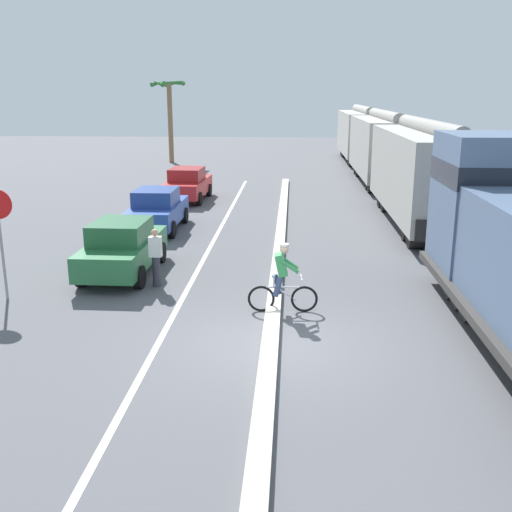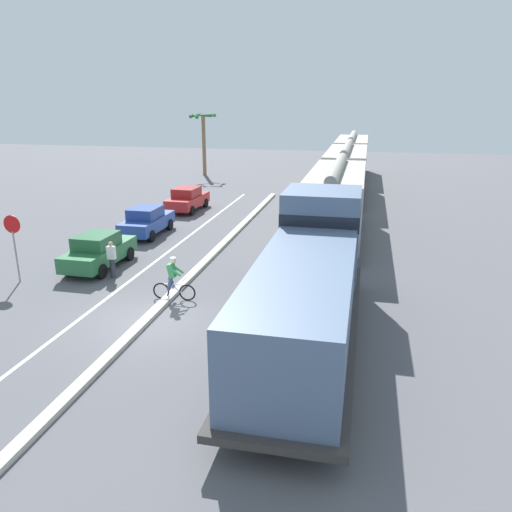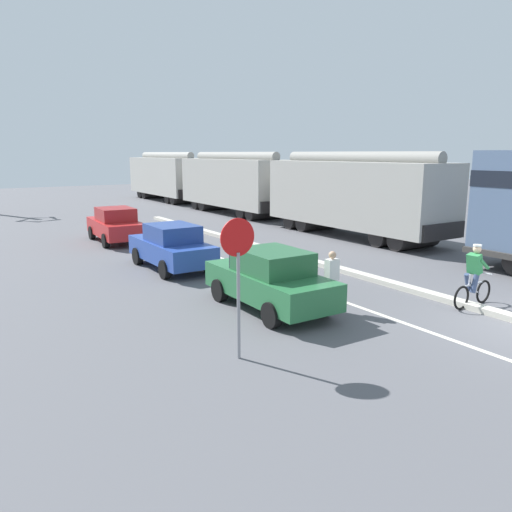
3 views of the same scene
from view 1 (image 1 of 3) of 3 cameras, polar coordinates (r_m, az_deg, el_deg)
ground_plane at (r=12.93m, az=1.38°, el=-8.36°), size 120.00×120.00×0.00m
median_curb at (r=18.55m, az=2.09°, el=-0.66°), size 0.36×36.00×0.16m
lane_stripe at (r=18.78m, az=-5.25°, el=-0.75°), size 0.14×36.00×0.01m
hopper_car_lead at (r=24.79m, az=15.78°, el=7.56°), size 2.90×10.60×4.18m
hopper_car_middle at (r=36.14m, az=11.99°, el=10.09°), size 2.90×10.60×4.18m
hopper_car_trailing at (r=47.62m, az=10.00°, el=11.39°), size 2.90×10.60×4.18m
parked_car_green at (r=17.90m, az=-12.59°, el=0.82°), size 1.87×4.22×1.62m
parked_car_blue at (r=23.48m, az=-9.38°, el=4.41°), size 1.85×4.21×1.62m
parked_car_red at (r=29.81m, az=-6.53°, el=6.82°), size 1.97×4.27×1.62m
cyclist at (r=14.47m, az=2.51°, el=-2.29°), size 1.71×0.48×1.71m
palm_tree_near at (r=46.15m, az=-8.25°, el=14.38°), size 2.64×2.69×6.16m
pedestrian_by_cars at (r=16.59m, az=-9.53°, el=-0.07°), size 0.34×0.22×1.62m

